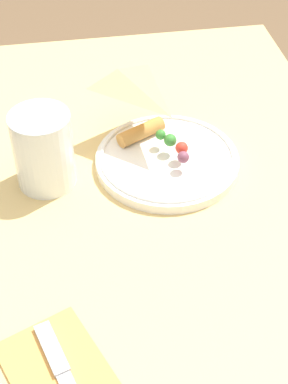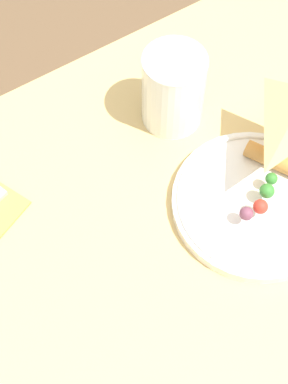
{
  "view_description": "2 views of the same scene",
  "coord_description": "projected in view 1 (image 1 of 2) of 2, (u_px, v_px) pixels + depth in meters",
  "views": [
    {
      "loc": [
        0.62,
        -0.12,
        1.33
      ],
      "look_at": [
        0.05,
        -0.03,
        0.79
      ],
      "focal_mm": 55.0,
      "sensor_mm": 36.0,
      "label": 1
    },
    {
      "loc": [
        0.26,
        0.27,
        1.44
      ],
      "look_at": [
        0.05,
        -0.04,
        0.79
      ],
      "focal_mm": 55.0,
      "sensor_mm": 36.0,
      "label": 2
    }
  ],
  "objects": [
    {
      "name": "plate_pizza",
      "position": [
        167.0,
        158.0,
        0.93
      ],
      "size": [
        0.23,
        0.23,
        0.05
      ],
      "color": "white",
      "rests_on": "dining_table"
    },
    {
      "name": "dining_table",
      "position": [
        155.0,
        255.0,
        0.96
      ],
      "size": [
        1.03,
        0.67,
        0.72
      ],
      "color": "#DBB770",
      "rests_on": "ground_plane"
    },
    {
      "name": "milk_glass",
      "position": [
        43.0,
        151.0,
        0.87
      ],
      "size": [
        0.09,
        0.09,
        0.12
      ],
      "color": "white",
      "rests_on": "dining_table"
    },
    {
      "name": "butter_knife",
      "position": [
        67.0,
        384.0,
        0.66
      ],
      "size": [
        0.19,
        0.08,
        0.01
      ],
      "rotation": [
        0.0,
        0.0,
        0.31
      ],
      "color": "#B2B2B7",
      "rests_on": "napkin_folded"
    }
  ]
}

